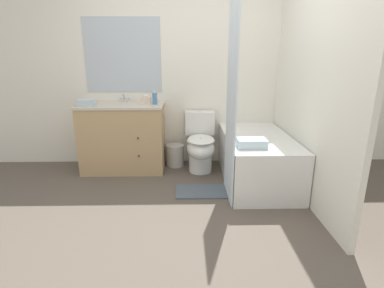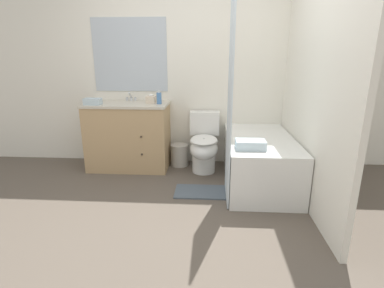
{
  "view_description": "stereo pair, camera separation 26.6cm",
  "coord_description": "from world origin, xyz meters",
  "views": [
    {
      "loc": [
        0.05,
        -2.4,
        1.46
      ],
      "look_at": [
        0.12,
        0.73,
        0.52
      ],
      "focal_mm": 28.0,
      "sensor_mm": 36.0,
      "label": 1
    },
    {
      "loc": [
        0.32,
        -2.4,
        1.46
      ],
      "look_at": [
        0.12,
        0.73,
        0.52
      ],
      "focal_mm": 28.0,
      "sensor_mm": 36.0,
      "label": 2
    }
  ],
  "objects": [
    {
      "name": "tissue_box",
      "position": [
        -0.45,
        1.39,
        0.91
      ],
      "size": [
        0.12,
        0.13,
        0.11
      ],
      "color": "beige",
      "rests_on": "vanity_cabinet"
    },
    {
      "name": "bath_towel_folded",
      "position": [
        0.72,
        0.49,
        0.6
      ],
      "size": [
        0.29,
        0.19,
        0.09
      ],
      "color": "silver",
      "rests_on": "bathtub"
    },
    {
      "name": "vanity_cabinet",
      "position": [
        -0.75,
        1.35,
        0.44
      ],
      "size": [
        1.05,
        0.6,
        0.87
      ],
      "color": "tan",
      "rests_on": "ground_plane"
    },
    {
      "name": "bathtub",
      "position": [
        0.89,
        0.93,
        0.28
      ],
      "size": [
        0.75,
        1.41,
        0.55
      ],
      "color": "white",
      "rests_on": "ground_plane"
    },
    {
      "name": "wall_back",
      "position": [
        -0.01,
        1.66,
        1.25
      ],
      "size": [
        8.0,
        0.06,
        2.5
      ],
      "color": "white",
      "rests_on": "ground_plane"
    },
    {
      "name": "soap_dispenser",
      "position": [
        -0.33,
        1.3,
        0.94
      ],
      "size": [
        0.06,
        0.06,
        0.17
      ],
      "color": "#4C7AB2",
      "rests_on": "vanity_cabinet"
    },
    {
      "name": "wall_right",
      "position": [
        1.3,
        0.82,
        1.25
      ],
      "size": [
        0.05,
        2.63,
        2.5
      ],
      "color": "white",
      "rests_on": "ground_plane"
    },
    {
      "name": "toilet",
      "position": [
        0.24,
        1.27,
        0.35
      ],
      "size": [
        0.39,
        0.7,
        0.74
      ],
      "color": "white",
      "rests_on": "ground_plane"
    },
    {
      "name": "hand_towel_folded",
      "position": [
        -1.13,
        1.19,
        0.91
      ],
      "size": [
        0.2,
        0.13,
        0.08
      ],
      "color": "silver",
      "rests_on": "vanity_cabinet"
    },
    {
      "name": "bath_mat",
      "position": [
        0.23,
        0.61,
        0.01
      ],
      "size": [
        0.58,
        0.35,
        0.02
      ],
      "color": "#4C5660",
      "rests_on": "ground_plane"
    },
    {
      "name": "wastebasket",
      "position": [
        -0.1,
        1.45,
        0.15
      ],
      "size": [
        0.24,
        0.24,
        0.29
      ],
      "color": "#B7B2A8",
      "rests_on": "ground_plane"
    },
    {
      "name": "sink_faucet",
      "position": [
        -0.75,
        1.56,
        0.9
      ],
      "size": [
        0.14,
        0.12,
        0.12
      ],
      "color": "silver",
      "rests_on": "vanity_cabinet"
    },
    {
      "name": "shower_curtain",
      "position": [
        0.5,
        0.53,
        0.99
      ],
      "size": [
        0.01,
        0.57,
        1.96
      ],
      "color": "silver",
      "rests_on": "ground_plane"
    },
    {
      "name": "ground_plane",
      "position": [
        0.0,
        0.0,
        0.0
      ],
      "size": [
        14.0,
        14.0,
        0.0
      ],
      "primitive_type": "plane",
      "color": "brown"
    }
  ]
}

